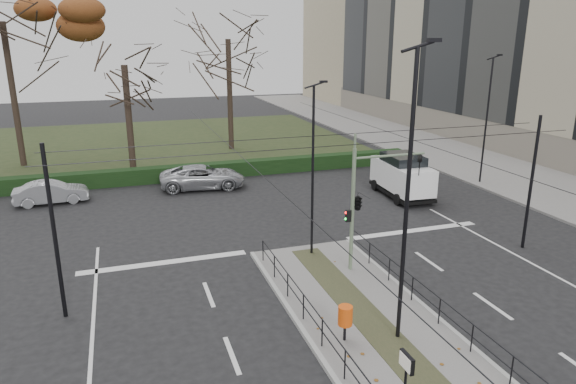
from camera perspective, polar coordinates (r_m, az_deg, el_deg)
name	(u,v)px	position (r m, az deg, el deg)	size (l,w,h in m)	color
ground	(347,300)	(19.09, 6.63, -11.84)	(140.00, 140.00, 0.00)	black
median_island	(381,335)	(17.13, 10.25, -15.32)	(4.40, 15.00, 0.14)	slate
sidewalk_east	(432,148)	(45.82, 15.67, 4.69)	(8.00, 90.00, 0.14)	slate
park	(136,144)	(48.01, -16.51, 5.12)	(38.00, 26.00, 0.10)	#233018
hedge	(145,176)	(34.83, -15.64, 1.77)	(38.00, 1.00, 1.00)	black
apartment_block	(525,24)	(52.66, 24.82, 16.63)	(13.09, 52.10, 21.64)	tan
median_railing	(384,311)	(16.60, 10.58, -12.83)	(4.14, 13.24, 0.92)	black
catenary	(332,197)	(19.12, 4.94, -0.59)	(20.00, 34.00, 6.00)	black
traffic_light	(360,200)	(20.22, 7.95, -0.90)	(3.37, 1.91, 4.96)	slate
litter_bin	(345,316)	(16.16, 6.38, -13.55)	(0.45, 0.45, 1.15)	black
info_panel	(406,371)	(12.81, 12.98, -18.77)	(0.11, 0.53, 2.02)	black
streetlamp_median_near	(408,198)	(15.13, 13.17, -0.61)	(0.75, 0.15, 8.95)	black
streetlamp_median_far	(313,170)	(21.26, 2.80, 2.50)	(0.61, 0.13, 7.35)	black
streetlamp_sidewalk	(487,119)	(34.94, 21.22, 7.56)	(0.67, 0.14, 8.04)	black
parked_car_second	(51,192)	(32.30, -24.82, -0.03)	(1.39, 3.99, 1.31)	#9D9FA4
parked_car_fourth	(203,177)	(32.76, -9.45, 1.67)	(2.44, 5.29, 1.47)	#9D9FA4
white_van	(402,175)	(31.26, 12.56, 1.88)	(2.44, 4.95, 2.55)	white
rust_tree	(2,21)	(41.88, -29.17, 16.22)	(10.97, 10.97, 13.32)	black
bare_tree_center	(228,47)	(43.30, -6.66, 15.67)	(7.44, 7.44, 11.93)	black
bare_tree_near	(125,73)	(36.62, -17.67, 12.44)	(4.84, 4.84, 9.73)	black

